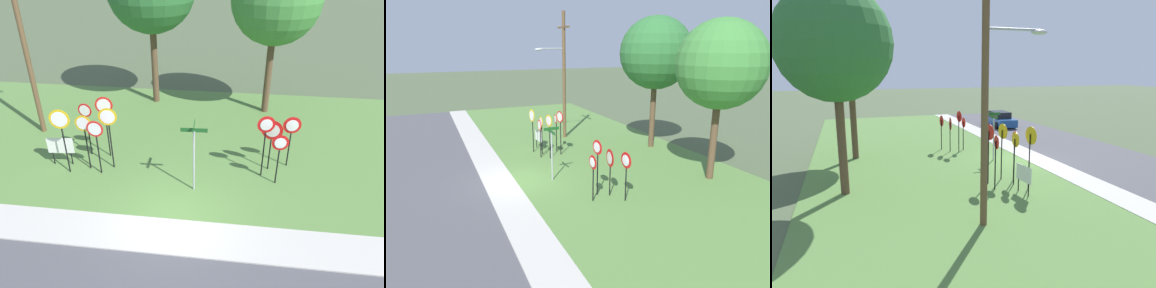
{
  "view_description": "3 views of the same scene",
  "coord_description": "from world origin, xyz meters",
  "views": [
    {
      "loc": [
        1.9,
        -9.26,
        8.44
      ],
      "look_at": [
        0.34,
        2.88,
        1.41
      ],
      "focal_mm": 33.64,
      "sensor_mm": 36.0,
      "label": 1
    },
    {
      "loc": [
        16.95,
        -3.87,
        6.86
      ],
      "look_at": [
        0.6,
        3.22,
        1.84
      ],
      "focal_mm": 33.35,
      "sensor_mm": 36.0,
      "label": 2
    },
    {
      "loc": [
        -18.1,
        9.92,
        5.3
      ],
      "look_at": [
        1.06,
        3.45,
        1.01
      ],
      "focal_mm": 33.11,
      "sensor_mm": 36.0,
      "label": 3
    }
  ],
  "objects": [
    {
      "name": "ground_plane",
      "position": [
        0.0,
        0.0,
        0.0
      ],
      "size": [
        160.0,
        160.0,
        0.0
      ],
      "primitive_type": "plane",
      "color": "#4C5B3D"
    },
    {
      "name": "stop_sign_near_left",
      "position": [
        -3.93,
        2.67,
        1.81
      ],
      "size": [
        0.67,
        0.09,
        2.45
      ],
      "rotation": [
        0.0,
        0.0,
        0.01
      ],
      "color": "black",
      "rests_on": "grass_median"
    },
    {
      "name": "yield_sign_near_left",
      "position": [
        4.24,
        3.93,
        1.74
      ],
      "size": [
        0.73,
        0.12,
        2.28
      ],
      "rotation": [
        0.0,
        0.0,
        0.11
      ],
      "color": "black",
      "rests_on": "grass_median"
    },
    {
      "name": "yield_sign_far_left",
      "position": [
        3.67,
        2.59,
        1.62
      ],
      "size": [
        0.65,
        0.11,
        2.15
      ],
      "rotation": [
        0.0,
        0.0,
        0.08
      ],
      "color": "black",
      "rests_on": "grass_median"
    },
    {
      "name": "stop_sign_center_tall",
      "position": [
        -3.36,
        2.4,
        1.76
      ],
      "size": [
        0.67,
        0.09,
        2.39
      ],
      "rotation": [
        0.0,
        0.0,
        0.0
      ],
      "color": "black",
      "rests_on": "grass_median"
    },
    {
      "name": "stop_sign_far_left",
      "position": [
        -2.98,
        2.87,
        2.03
      ],
      "size": [
        0.72,
        0.14,
        2.73
      ],
      "rotation": [
        0.0,
        0.0,
        0.16
      ],
      "color": "black",
      "rests_on": "grass_median"
    },
    {
      "name": "sidewalk_strip",
      "position": [
        0.0,
        -0.8,
        0.03
      ],
      "size": [
        44.0,
        1.6,
        0.06
      ],
      "primitive_type": "cube",
      "color": "#BCB7AD",
      "rests_on": "ground_plane"
    },
    {
      "name": "grass_median",
      "position": [
        0.0,
        6.0,
        0.02
      ],
      "size": [
        44.0,
        12.0,
        0.04
      ],
      "primitive_type": "cube",
      "color": "#567F3D",
      "rests_on": "ground_plane"
    },
    {
      "name": "utility_pole",
      "position": [
        -7.5,
        5.49,
        4.9
      ],
      "size": [
        2.1,
        2.28,
        9.03
      ],
      "color": "brown",
      "rests_on": "grass_median"
    },
    {
      "name": "stop_sign_far_right",
      "position": [
        -4.68,
        2.31,
        2.12
      ],
      "size": [
        0.8,
        0.13,
        2.82
      ],
      "rotation": [
        0.0,
        0.0,
        0.12
      ],
      "color": "black",
      "rests_on": "grass_median"
    },
    {
      "name": "yield_sign_near_right",
      "position": [
        3.44,
        3.56,
        1.71
      ],
      "size": [
        0.84,
        0.12,
        2.25
      ],
      "rotation": [
        0.0,
        0.0,
        -0.08
      ],
      "color": "black",
      "rests_on": "grass_median"
    },
    {
      "name": "yield_sign_far_right",
      "position": [
        3.14,
        3.07,
        2.02
      ],
      "size": [
        0.69,
        0.15,
        2.66
      ],
      "rotation": [
        0.0,
        0.0,
        0.18
      ],
      "color": "black",
      "rests_on": "grass_median"
    },
    {
      "name": "street_name_post",
      "position": [
        0.55,
        1.8,
        1.72
      ],
      "size": [
        0.96,
        0.82,
        2.81
      ],
      "rotation": [
        0.0,
        0.0,
        0.04
      ],
      "color": "#9EA0A8",
      "rests_on": "grass_median"
    },
    {
      "name": "notice_board",
      "position": [
        -5.2,
        2.87,
        0.87
      ],
      "size": [
        1.1,
        0.14,
        1.25
      ],
      "rotation": [
        0.0,
        0.0,
        0.1
      ],
      "color": "black",
      "rests_on": "grass_median"
    },
    {
      "name": "road_asphalt",
      "position": [
        0.0,
        -4.8,
        0.01
      ],
      "size": [
        44.0,
        6.4,
        0.01
      ],
      "primitive_type": "cube",
      "color": "#4C4C51",
      "rests_on": "ground_plane"
    },
    {
      "name": "oak_tree_left",
      "position": [
        -2.72,
        10.13,
        6.27
      ],
      "size": [
        4.65,
        4.65,
        8.58
      ],
      "color": "brown",
      "rests_on": "grass_median"
    },
    {
      "name": "stop_sign_far_center",
      "position": [
        -4.3,
        3.78,
        1.78
      ],
      "size": [
        0.6,
        0.11,
        2.45
      ],
      "rotation": [
        0.0,
        0.0,
        -0.09
      ],
      "color": "black",
      "rests_on": "grass_median"
    },
    {
      "name": "oak_tree_right",
      "position": [
        3.57,
        9.48,
        5.88
      ],
      "size": [
        4.38,
        4.38,
        8.05
      ],
      "color": "brown",
      "rests_on": "grass_median"
    },
    {
      "name": "stop_sign_near_right",
      "position": [
        -3.43,
        3.75,
        2.09
      ],
      "size": [
        0.72,
        0.15,
        2.81
      ],
      "rotation": [
        0.0,
        0.0,
        0.18
      ],
      "color": "black",
      "rests_on": "grass_median"
    }
  ]
}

